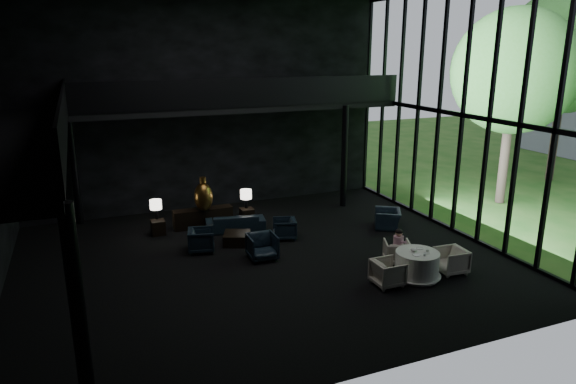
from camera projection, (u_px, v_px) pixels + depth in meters
name	position (u px, v px, depth m)	size (l,w,h in m)	color
floor	(264.00, 261.00, 15.29)	(14.00, 12.00, 0.02)	black
wall_back	(210.00, 105.00, 19.55)	(14.00, 0.04, 8.00)	black
wall_front	(378.00, 175.00, 8.86)	(14.00, 0.04, 8.00)	black
curtain_wall	(463.00, 115.00, 16.74)	(0.20, 12.00, 8.00)	black
mezzanine_left	(21.00, 142.00, 12.02)	(2.00, 12.00, 0.25)	black
mezzanine_back	(242.00, 107.00, 19.02)	(12.00, 2.00, 0.25)	black
railing_left	(64.00, 114.00, 12.22)	(0.06, 12.00, 1.00)	black
railing_back	(251.00, 93.00, 17.97)	(12.00, 0.06, 1.00)	black
column_sw	(80.00, 327.00, 7.85)	(0.24, 0.24, 4.00)	black
column_nw	(74.00, 169.00, 18.00)	(0.24, 0.24, 4.00)	black
column_ne	(344.00, 157.00, 20.06)	(0.24, 0.24, 4.00)	black
tree_near	(515.00, 72.00, 19.66)	(4.80, 4.80, 7.65)	#382D23
tree_far	(567.00, 51.00, 23.06)	(5.60, 5.60, 8.80)	#382D23
console	(203.00, 217.00, 18.13)	(2.08, 0.47, 0.66)	black
bronze_urn	(203.00, 196.00, 17.70)	(0.64, 0.64, 1.19)	olive
side_table_left	(158.00, 227.00, 17.38)	(0.45, 0.45, 0.50)	black
table_lamp_left	(156.00, 205.00, 17.36)	(0.40, 0.40, 0.66)	black
side_table_right	(247.00, 215.00, 18.66)	(0.45, 0.45, 0.50)	black
table_lamp_right	(246.00, 195.00, 18.52)	(0.41, 0.41, 0.69)	black
sofa	(235.00, 220.00, 17.71)	(1.97, 0.58, 0.77)	#162330
lounge_armchair_west	(201.00, 239.00, 15.89)	(0.80, 0.75, 0.82)	#132631
lounge_armchair_east	(285.00, 228.00, 16.98)	(0.70, 0.66, 0.72)	black
lounge_armchair_south	(262.00, 244.00, 15.30)	(0.90, 0.84, 0.93)	black
window_armchair	(388.00, 217.00, 17.99)	(0.91, 0.59, 0.79)	black
coffee_table	(237.00, 238.00, 16.56)	(0.82, 0.82, 0.37)	black
dining_table	(417.00, 266.00, 14.08)	(1.35, 1.35, 0.75)	white
dining_chair_north	(397.00, 251.00, 15.07)	(0.69, 0.64, 0.71)	beige
dining_chair_east	(451.00, 259.00, 14.38)	(0.77, 0.72, 0.80)	beige
dining_chair_west	(388.00, 272.00, 13.62)	(0.76, 0.71, 0.78)	#B8ADA2
child	(398.00, 240.00, 14.83)	(0.30, 0.30, 0.64)	#F0A5B4
plate_a	(416.00, 255.00, 13.78)	(0.23, 0.23, 0.01)	white
plate_b	(420.00, 248.00, 14.23)	(0.21, 0.21, 0.01)	white
saucer	(427.00, 253.00, 13.89)	(0.17, 0.17, 0.01)	white
coffee_cup	(427.00, 250.00, 13.97)	(0.09, 0.09, 0.07)	white
cereal_bowl	(414.00, 250.00, 14.01)	(0.18, 0.18, 0.09)	white
cream_pot	(425.00, 255.00, 13.71)	(0.06, 0.06, 0.07)	#99999E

